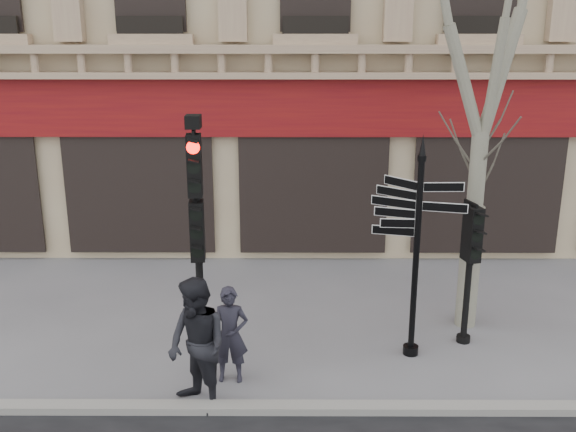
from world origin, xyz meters
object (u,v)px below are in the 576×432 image
traffic_signal_main (197,206)px  traffic_signal_secondary (471,249)px  fingerpost (419,211)px  pedestrian_a (230,335)px  pedestrian_b (197,346)px

traffic_signal_main → traffic_signal_secondary: (4.54, 0.22, -0.80)m
fingerpost → traffic_signal_main: (-3.54, 0.22, 0.01)m
pedestrian_a → pedestrian_b: 0.89m
fingerpost → traffic_signal_secondary: bearing=47.8°
traffic_signal_secondary → pedestrian_a: bearing=-176.0°
fingerpost → pedestrian_b: bearing=-130.1°
traffic_signal_secondary → pedestrian_a: traffic_signal_secondary is taller
pedestrian_a → pedestrian_b: size_ratio=0.78×
traffic_signal_secondary → fingerpost: bearing=-170.2°
traffic_signal_main → pedestrian_b: size_ratio=2.02×
fingerpost → traffic_signal_main: size_ratio=0.94×
traffic_signal_main → pedestrian_b: (0.21, -1.84, -1.53)m
fingerpost → pedestrian_b: (-3.33, -1.61, -1.51)m
fingerpost → pedestrian_a: fingerpost is taller
traffic_signal_main → pedestrian_b: traffic_signal_main is taller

